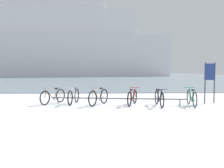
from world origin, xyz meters
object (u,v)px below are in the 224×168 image
(bicycle_0, at_px, (53,96))
(bicycle_3, at_px, (132,97))
(bicycle_4, at_px, (159,98))
(info_sign, at_px, (210,76))
(ferry_ship, at_px, (60,44))
(bicycle_5, at_px, (192,98))
(bicycle_2, at_px, (99,97))
(bicycle_1, at_px, (74,96))

(bicycle_0, relative_size, bicycle_3, 0.98)
(bicycle_4, bearing_deg, info_sign, 17.49)
(bicycle_4, height_order, ferry_ship, ferry_ship)
(bicycle_3, relative_size, bicycle_5, 0.92)
(bicycle_3, xyz_separation_m, bicycle_4, (1.09, -0.35, 0.00))
(bicycle_4, distance_m, bicycle_5, 1.40)
(bicycle_3, distance_m, bicycle_5, 2.51)
(info_sign, bearing_deg, bicycle_2, -175.07)
(bicycle_0, relative_size, bicycle_2, 1.01)
(ferry_ship, bearing_deg, bicycle_3, -76.20)
(bicycle_1, height_order, bicycle_5, bicycle_1)
(bicycle_3, height_order, bicycle_5, bicycle_5)
(bicycle_3, distance_m, info_sign, 3.71)
(bicycle_1, xyz_separation_m, bicycle_2, (1.13, -0.40, 0.01))
(bicycle_0, height_order, bicycle_2, bicycle_2)
(bicycle_1, height_order, ferry_ship, ferry_ship)
(bicycle_0, bearing_deg, ferry_ship, 100.16)
(bicycle_3, distance_m, ferry_ship, 53.88)
(bicycle_2, distance_m, bicycle_5, 3.97)
(bicycle_4, distance_m, info_sign, 2.75)
(info_sign, distance_m, ferry_ship, 54.30)
(bicycle_2, xyz_separation_m, ferry_ship, (-11.25, 51.77, 7.82))
(bicycle_1, xyz_separation_m, bicycle_3, (2.60, -0.40, -0.01))
(bicycle_1, xyz_separation_m, info_sign, (6.16, 0.04, 0.91))
(bicycle_5, distance_m, info_sign, 1.58)
(bicycle_0, bearing_deg, info_sign, -0.38)
(info_sign, relative_size, ferry_ship, 0.03)
(bicycle_2, bearing_deg, bicycle_3, 0.02)
(ferry_ship, bearing_deg, bicycle_5, -73.71)
(bicycle_0, xyz_separation_m, bicycle_2, (2.07, -0.48, 0.02))
(bicycle_2, distance_m, bicycle_3, 1.46)
(bicycle_4, bearing_deg, bicycle_5, 2.70)
(bicycle_2, bearing_deg, bicycle_4, -7.70)
(bicycle_2, relative_size, ferry_ship, 0.03)
(bicycle_1, height_order, bicycle_4, bicycle_1)
(bicycle_3, xyz_separation_m, bicycle_5, (2.49, -0.28, 0.01))
(bicycle_2, bearing_deg, bicycle_1, 160.72)
(bicycle_1, relative_size, bicycle_2, 1.07)
(bicycle_1, distance_m, bicycle_5, 5.13)
(info_sign, height_order, ferry_ship, ferry_ship)
(bicycle_1, distance_m, info_sign, 6.23)
(bicycle_5, bearing_deg, bicycle_3, 173.58)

